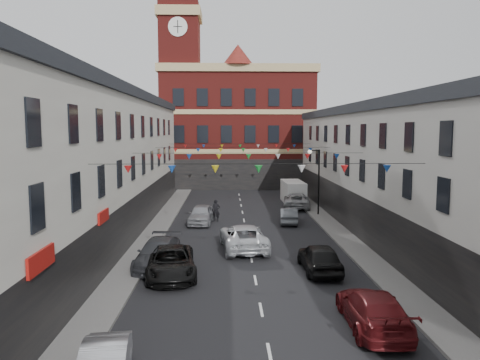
{
  "coord_description": "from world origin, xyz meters",
  "views": [
    {
      "loc": [
        -1.48,
        -27.5,
        7.77
      ],
      "look_at": [
        -0.49,
        6.71,
        4.07
      ],
      "focal_mm": 35.0,
      "sensor_mm": 36.0,
      "label": 1
    }
  ],
  "objects": [
    {
      "name": "ground",
      "position": [
        0.0,
        0.0,
        0.0
      ],
      "size": [
        160.0,
        160.0,
        0.0
      ],
      "primitive_type": "plane",
      "color": "black",
      "rests_on": "ground"
    },
    {
      "name": "pavement_left",
      "position": [
        -6.9,
        2.0,
        0.07
      ],
      "size": [
        1.8,
        64.0,
        0.15
      ],
      "primitive_type": "cube",
      "color": "#605E5B",
      "rests_on": "ground"
    },
    {
      "name": "pavement_right",
      "position": [
        6.9,
        2.0,
        0.07
      ],
      "size": [
        1.8,
        64.0,
        0.15
      ],
      "primitive_type": "cube",
      "color": "#605E5B",
      "rests_on": "ground"
    },
    {
      "name": "terrace_left",
      "position": [
        -11.78,
        1.0,
        5.35
      ],
      "size": [
        8.4,
        56.0,
        10.7
      ],
      "color": "beige",
      "rests_on": "ground"
    },
    {
      "name": "terrace_right",
      "position": [
        11.78,
        1.0,
        4.85
      ],
      "size": [
        8.4,
        56.0,
        9.7
      ],
      "color": "#B8B5AC",
      "rests_on": "ground"
    },
    {
      "name": "civic_building",
      "position": [
        0.0,
        37.95,
        8.14
      ],
      "size": [
        20.6,
        13.3,
        18.5
      ],
      "color": "maroon",
      "rests_on": "ground"
    },
    {
      "name": "clock_tower",
      "position": [
        -7.5,
        35.0,
        14.93
      ],
      "size": [
        5.6,
        5.6,
        30.0
      ],
      "color": "maroon",
      "rests_on": "ground"
    },
    {
      "name": "distant_hill",
      "position": [
        -4.0,
        62.0,
        5.0
      ],
      "size": [
        40.0,
        14.0,
        10.0
      ],
      "primitive_type": "cube",
      "color": "#2B4821",
      "rests_on": "ground"
    },
    {
      "name": "street_lamp",
      "position": [
        6.55,
        14.0,
        3.9
      ],
      "size": [
        1.1,
        0.36,
        6.0
      ],
      "color": "black",
      "rests_on": "ground"
    },
    {
      "name": "car_left_c",
      "position": [
        -4.45,
        -3.26,
        0.76
      ],
      "size": [
        3.22,
        5.78,
        1.53
      ],
      "primitive_type": "imported",
      "rotation": [
        0.0,
        0.0,
        0.13
      ],
      "color": "black",
      "rests_on": "ground"
    },
    {
      "name": "car_left_d",
      "position": [
        -5.36,
        -1.43,
        0.77
      ],
      "size": [
        2.52,
        5.45,
        1.54
      ],
      "primitive_type": "imported",
      "rotation": [
        0.0,
        0.0,
        -0.07
      ],
      "color": "#37393E",
      "rests_on": "ground"
    },
    {
      "name": "car_left_e",
      "position": [
        -3.6,
        10.72,
        0.79
      ],
      "size": [
        2.23,
        4.77,
        1.58
      ],
      "primitive_type": "imported",
      "rotation": [
        0.0,
        0.0,
        -0.08
      ],
      "color": "#909298",
      "rests_on": "ground"
    },
    {
      "name": "car_right_c",
      "position": [
        4.24,
        -10.01,
        0.76
      ],
      "size": [
        2.27,
        5.29,
        1.52
      ],
      "primitive_type": "imported",
      "rotation": [
        0.0,
        0.0,
        3.11
      ],
      "color": "maroon",
      "rests_on": "ground"
    },
    {
      "name": "car_right_d",
      "position": [
        3.6,
        -2.68,
        0.8
      ],
      "size": [
        1.95,
        4.7,
        1.59
      ],
      "primitive_type": "imported",
      "rotation": [
        0.0,
        0.0,
        3.16
      ],
      "color": "black",
      "rests_on": "ground"
    },
    {
      "name": "car_right_e",
      "position": [
        3.67,
        10.68,
        0.66
      ],
      "size": [
        1.78,
        4.1,
        1.31
      ],
      "primitive_type": "imported",
      "rotation": [
        0.0,
        0.0,
        3.04
      ],
      "color": "#575B60",
      "rests_on": "ground"
    },
    {
      "name": "car_right_f",
      "position": [
        5.45,
        18.14,
        0.76
      ],
      "size": [
        3.24,
        5.74,
        1.51
      ],
      "primitive_type": "imported",
      "rotation": [
        0.0,
        0.0,
        3.0
      ],
      "color": "#A1A3A6",
      "rests_on": "ground"
    },
    {
      "name": "moving_car",
      "position": [
        -0.4,
        2.24,
        0.83
      ],
      "size": [
        3.27,
        6.17,
        1.65
      ],
      "primitive_type": "imported",
      "rotation": [
        0.0,
        0.0,
        3.23
      ],
      "color": "silver",
      "rests_on": "ground"
    },
    {
      "name": "white_van",
      "position": [
        5.6,
        21.63,
        1.15
      ],
      "size": [
        2.15,
        5.27,
        2.31
      ],
      "primitive_type": "cube",
      "rotation": [
        0.0,
        0.0,
        0.03
      ],
      "color": "white",
      "rests_on": "ground"
    },
    {
      "name": "pedestrian",
      "position": [
        -2.39,
        11.64,
        0.93
      ],
      "size": [
        0.7,
        0.47,
        1.87
      ],
      "primitive_type": "imported",
      "rotation": [
        0.0,
        0.0,
        -0.03
      ],
      "color": "black",
      "rests_on": "ground"
    }
  ]
}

